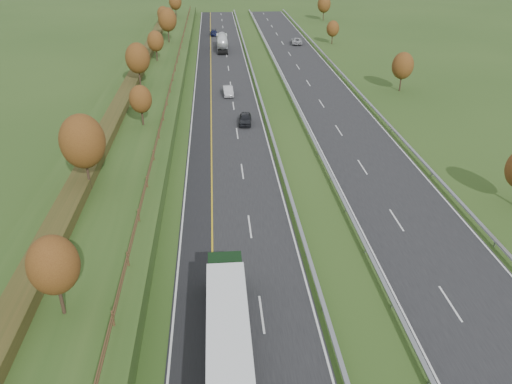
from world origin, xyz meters
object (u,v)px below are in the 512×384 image
(car_dark_near, at_px, (245,119))
(car_silver_mid, at_px, (228,91))
(box_lorry, at_px, (228,338))
(road_tanker, at_px, (222,42))
(car_oncoming, at_px, (297,41))
(car_small_far, at_px, (214,33))

(car_dark_near, height_order, car_silver_mid, car_dark_near)
(box_lorry, bearing_deg, road_tanker, 88.96)
(car_dark_near, bearing_deg, car_oncoming, 78.94)
(car_silver_mid, distance_m, car_small_far, 53.50)
(road_tanker, distance_m, car_oncoming, 18.77)
(car_small_far, distance_m, car_oncoming, 23.55)
(box_lorry, bearing_deg, car_oncoming, 78.77)
(box_lorry, height_order, car_dark_near, box_lorry)
(car_silver_mid, bearing_deg, car_oncoming, 62.96)
(road_tanker, bearing_deg, box_lorry, -91.04)
(road_tanker, relative_size, car_oncoming, 2.10)
(car_dark_near, bearing_deg, box_lorry, -89.83)
(box_lorry, bearing_deg, car_dark_near, 85.09)
(car_small_far, bearing_deg, road_tanker, -85.86)
(car_silver_mid, relative_size, car_oncoming, 0.84)
(road_tanker, xyz_separation_m, car_dark_near, (2.10, -49.62, -1.08))
(car_silver_mid, distance_m, car_oncoming, 44.49)
(box_lorry, distance_m, car_dark_near, 44.48)
(car_dark_near, xyz_separation_m, car_oncoming, (15.88, 54.87, 0.00))
(road_tanker, relative_size, car_dark_near, 2.59)
(box_lorry, xyz_separation_m, car_silver_mid, (1.84, 58.41, -1.56))
(car_dark_near, distance_m, car_oncoming, 57.12)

